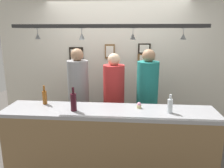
% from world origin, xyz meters
% --- Properties ---
extents(ground_plane, '(8.00, 8.00, 0.00)m').
position_xyz_m(ground_plane, '(0.00, 0.00, 0.00)').
color(ground_plane, '#4C4742').
extents(back_wall, '(4.40, 0.06, 2.60)m').
position_xyz_m(back_wall, '(0.00, 1.10, 1.30)').
color(back_wall, silver).
rests_on(back_wall, ground_plane).
extents(bar_counter, '(2.70, 0.55, 1.02)m').
position_xyz_m(bar_counter, '(0.00, -0.50, 0.69)').
color(bar_counter, '#99999E').
rests_on(bar_counter, ground_plane).
extents(overhead_glass_rack, '(2.20, 0.36, 0.04)m').
position_xyz_m(overhead_glass_rack, '(0.00, -0.30, 2.04)').
color(overhead_glass_rack, black).
extents(hanging_wineglass_far_left, '(0.07, 0.07, 0.13)m').
position_xyz_m(hanging_wineglass_far_left, '(-0.89, -0.26, 1.93)').
color(hanging_wineglass_far_left, silver).
rests_on(hanging_wineglass_far_left, overhead_glass_rack).
extents(hanging_wineglass_left, '(0.07, 0.07, 0.13)m').
position_xyz_m(hanging_wineglass_left, '(-0.31, -0.37, 1.93)').
color(hanging_wineglass_left, silver).
rests_on(hanging_wineglass_left, overhead_glass_rack).
extents(hanging_wineglass_center_left, '(0.07, 0.07, 0.13)m').
position_xyz_m(hanging_wineglass_center_left, '(0.28, -0.25, 1.93)').
color(hanging_wineglass_center_left, silver).
rests_on(hanging_wineglass_center_left, overhead_glass_rack).
extents(hanging_wineglass_center, '(0.07, 0.07, 0.13)m').
position_xyz_m(hanging_wineglass_center, '(0.88, -0.23, 1.93)').
color(hanging_wineglass_center, silver).
rests_on(hanging_wineglass_center, overhead_glass_rack).
extents(person_left_grey_shirt, '(0.34, 0.34, 1.72)m').
position_xyz_m(person_left_grey_shirt, '(-0.58, 0.44, 1.04)').
color(person_left_grey_shirt, '#2D334C').
rests_on(person_left_grey_shirt, ground_plane).
extents(person_middle_red_shirt, '(0.34, 0.34, 1.65)m').
position_xyz_m(person_middle_red_shirt, '(-0.00, 0.44, 0.99)').
color(person_middle_red_shirt, '#2D334C').
rests_on(person_middle_red_shirt, ground_plane).
extents(person_right_teal_shirt, '(0.34, 0.34, 1.72)m').
position_xyz_m(person_right_teal_shirt, '(0.53, 0.44, 1.04)').
color(person_right_teal_shirt, '#2D334C').
rests_on(person_right_teal_shirt, ground_plane).
extents(bottle_beer_amber_tall, '(0.06, 0.06, 0.26)m').
position_xyz_m(bottle_beer_amber_tall, '(-0.89, -0.20, 1.12)').
color(bottle_beer_amber_tall, brown).
rests_on(bottle_beer_amber_tall, bar_counter).
extents(bottle_wine_dark_red, '(0.08, 0.08, 0.30)m').
position_xyz_m(bottle_wine_dark_red, '(-0.43, -0.42, 1.14)').
color(bottle_wine_dark_red, '#380F19').
rests_on(bottle_wine_dark_red, bar_counter).
extents(bottle_soda_clear, '(0.06, 0.06, 0.23)m').
position_xyz_m(bottle_soda_clear, '(0.75, -0.39, 1.11)').
color(bottle_soda_clear, silver).
rests_on(bottle_soda_clear, bar_counter).
extents(cupcake, '(0.06, 0.06, 0.08)m').
position_xyz_m(cupcake, '(0.38, -0.25, 1.06)').
color(cupcake, beige).
rests_on(cupcake, bar_counter).
extents(picture_frame_upper_small, '(0.22, 0.02, 0.18)m').
position_xyz_m(picture_frame_upper_small, '(0.50, 1.06, 1.68)').
color(picture_frame_upper_small, black).
rests_on(picture_frame_upper_small, back_wall).
extents(picture_frame_crest, '(0.18, 0.02, 0.26)m').
position_xyz_m(picture_frame_crest, '(-0.12, 1.06, 1.62)').
color(picture_frame_crest, brown).
rests_on(picture_frame_crest, back_wall).
extents(picture_frame_lower_pair, '(0.30, 0.02, 0.18)m').
position_xyz_m(picture_frame_lower_pair, '(0.54, 1.06, 1.49)').
color(picture_frame_lower_pair, brown).
rests_on(picture_frame_lower_pair, back_wall).
extents(picture_frame_caricature, '(0.26, 0.02, 0.34)m').
position_xyz_m(picture_frame_caricature, '(-0.75, 1.06, 1.52)').
color(picture_frame_caricature, black).
rests_on(picture_frame_caricature, back_wall).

